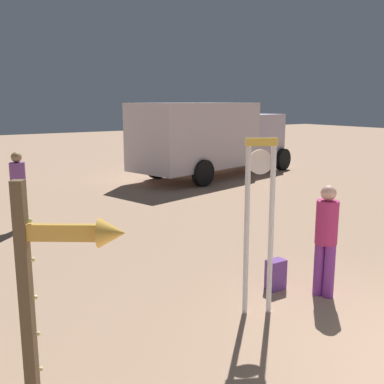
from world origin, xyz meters
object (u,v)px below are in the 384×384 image
at_px(arrow_sign, 60,275).
at_px(backpack, 275,275).
at_px(person_near_clock, 326,235).
at_px(box_truck_near, 210,136).
at_px(standing_clock, 259,213).
at_px(person_distant, 18,186).

relative_size(arrow_sign, backpack, 4.74).
bearing_deg(arrow_sign, backpack, 18.67).
bearing_deg(person_near_clock, arrow_sign, -170.82).
relative_size(person_near_clock, backpack, 3.57).
xyz_separation_m(person_near_clock, backpack, (-0.42, 0.57, -0.70)).
xyz_separation_m(backpack, box_truck_near, (5.38, 9.31, 1.31)).
height_order(arrow_sign, box_truck_near, box_truck_near).
height_order(person_near_clock, box_truck_near, box_truck_near).
relative_size(arrow_sign, box_truck_near, 0.30).
xyz_separation_m(standing_clock, arrow_sign, (-2.88, -0.78, 0.02)).
height_order(person_near_clock, person_distant, person_distant).
bearing_deg(person_distant, standing_clock, -74.51).
distance_m(person_near_clock, box_truck_near, 11.07).
height_order(arrow_sign, person_near_clock, arrow_sign).
height_order(standing_clock, backpack, standing_clock).
xyz_separation_m(standing_clock, backpack, (0.76, 0.45, -1.17)).
bearing_deg(person_distant, arrow_sign, -99.78).
xyz_separation_m(standing_clock, person_near_clock, (1.18, -0.12, -0.47)).
bearing_deg(backpack, standing_clock, -149.50).
bearing_deg(person_near_clock, backpack, 126.14).
relative_size(standing_clock, person_near_clock, 1.43).
bearing_deg(box_truck_near, standing_clock, -122.19).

